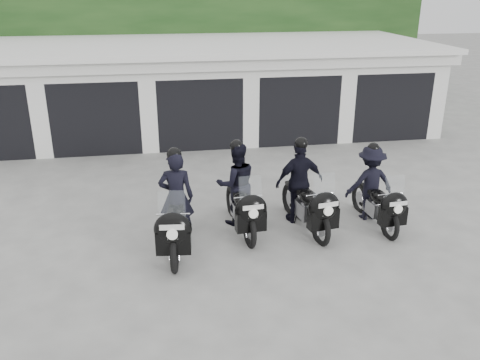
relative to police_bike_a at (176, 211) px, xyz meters
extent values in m
plane|color=#A0A09B|center=(1.06, 0.69, -0.80)|extent=(80.00, 80.00, 0.00)
cube|color=silver|center=(1.06, 9.19, 0.60)|extent=(16.00, 6.00, 2.80)
cube|color=silver|center=(1.06, 8.99, 2.08)|extent=(16.40, 6.80, 0.16)
cube|color=silver|center=(1.06, 5.94, 1.85)|extent=(16.40, 0.12, 0.40)
cube|color=black|center=(1.06, 6.17, -0.68)|extent=(16.00, 0.06, 0.24)
cube|color=silver|center=(-3.59, 6.34, 0.60)|extent=(0.50, 0.50, 2.80)
cube|color=black|center=(-2.04, 7.39, 0.30)|extent=(2.60, 2.60, 2.20)
cube|color=silver|center=(-2.04, 6.34, 1.70)|extent=(2.60, 0.50, 0.60)
cube|color=silver|center=(-0.49, 6.34, 0.60)|extent=(0.50, 0.50, 2.80)
cube|color=black|center=(1.06, 7.39, 0.30)|extent=(2.60, 2.60, 2.20)
cube|color=silver|center=(1.06, 6.34, 1.70)|extent=(2.60, 0.50, 0.60)
cube|color=silver|center=(2.61, 6.34, 0.60)|extent=(0.50, 0.50, 2.80)
cube|color=black|center=(4.16, 7.39, 0.30)|extent=(2.60, 2.60, 2.20)
cube|color=silver|center=(4.16, 6.34, 1.70)|extent=(2.60, 0.50, 0.60)
cube|color=silver|center=(5.71, 6.34, 0.60)|extent=(0.50, 0.50, 2.80)
cube|color=black|center=(7.26, 7.39, 0.30)|extent=(2.60, 2.60, 2.20)
cube|color=silver|center=(7.26, 6.34, 1.70)|extent=(2.60, 0.50, 0.60)
cube|color=silver|center=(8.81, 6.34, 0.60)|extent=(0.50, 0.50, 2.80)
cube|color=#163412|center=(1.06, 13.19, 1.35)|extent=(20.00, 2.00, 4.30)
cylinder|color=black|center=(-5.44, 14.69, 0.85)|extent=(0.24, 0.24, 3.30)
cylinder|color=black|center=(4.06, 14.69, 0.85)|extent=(0.24, 0.24, 3.30)
cylinder|color=black|center=(8.56, 14.69, 0.85)|extent=(0.24, 0.24, 3.30)
torus|color=black|center=(-0.08, -0.77, -0.47)|extent=(0.20, 0.79, 0.78)
torus|color=black|center=(0.08, 0.77, -0.47)|extent=(0.20, 0.79, 0.78)
cube|color=#9A999E|center=(0.00, 0.02, -0.40)|extent=(0.34, 0.61, 0.34)
cube|color=black|center=(0.00, 0.00, -0.57)|extent=(0.23, 1.39, 0.06)
ellipsoid|color=black|center=(-0.02, -0.16, -0.03)|extent=(0.41, 0.65, 0.31)
cube|color=black|center=(0.03, 0.30, -0.01)|extent=(0.34, 0.61, 0.11)
ellipsoid|color=black|center=(-0.09, -0.85, 0.03)|extent=(0.71, 0.42, 0.64)
cube|color=black|center=(-0.09, -0.85, -0.21)|extent=(0.64, 0.30, 0.43)
cube|color=#B2BFC6|center=(-0.09, -0.82, 0.46)|extent=(0.48, 0.17, 0.55)
cylinder|color=silver|center=(-0.07, -0.64, 0.23)|extent=(0.60, 0.09, 0.03)
cube|color=silver|center=(-0.11, -1.03, 0.16)|extent=(0.43, 0.06, 0.10)
cube|color=silver|center=(-0.10, -1.00, -0.03)|extent=(0.19, 0.04, 0.11)
imported|color=black|center=(0.03, 0.32, 0.14)|extent=(0.73, 0.52, 1.88)
sphere|color=black|center=(0.03, 0.32, 1.02)|extent=(0.29, 0.29, 0.29)
torus|color=black|center=(1.42, -0.10, -0.49)|extent=(0.18, 0.75, 0.74)
torus|color=black|center=(1.29, 1.36, -0.49)|extent=(0.18, 0.75, 0.74)
cube|color=#9A999E|center=(1.35, 0.65, -0.42)|extent=(0.31, 0.58, 0.33)
cube|color=black|center=(1.35, 0.63, -0.58)|extent=(0.20, 1.33, 0.06)
ellipsoid|color=black|center=(1.37, 0.48, -0.07)|extent=(0.38, 0.61, 0.29)
cube|color=black|center=(1.33, 0.92, -0.05)|extent=(0.31, 0.58, 0.10)
ellipsoid|color=black|center=(1.43, -0.18, -0.01)|extent=(0.67, 0.39, 0.61)
cube|color=black|center=(1.43, -0.18, -0.24)|extent=(0.61, 0.28, 0.41)
cube|color=#B2BFC6|center=(1.42, -0.15, 0.40)|extent=(0.46, 0.16, 0.52)
cylinder|color=silver|center=(1.41, 0.02, 0.18)|extent=(0.57, 0.08, 0.03)
cube|color=silver|center=(1.44, -0.36, 0.12)|extent=(0.41, 0.05, 0.09)
cube|color=silver|center=(1.44, -0.32, -0.07)|extent=(0.18, 0.03, 0.10)
imported|color=black|center=(1.33, 0.94, 0.09)|extent=(0.93, 0.75, 1.79)
sphere|color=black|center=(1.33, 0.94, 0.93)|extent=(0.28, 0.28, 0.28)
torus|color=black|center=(2.83, -0.25, -0.48)|extent=(0.23, 0.77, 0.76)
torus|color=black|center=(2.60, 1.23, -0.48)|extent=(0.23, 0.77, 0.76)
cube|color=#9A999E|center=(2.71, 0.51, -0.41)|extent=(0.35, 0.60, 0.33)
cube|color=black|center=(2.71, 0.49, -0.57)|extent=(0.29, 1.34, 0.06)
ellipsoid|color=black|center=(2.73, 0.33, -0.06)|extent=(0.42, 0.64, 0.30)
cube|color=black|center=(2.67, 0.78, -0.04)|extent=(0.35, 0.60, 0.10)
ellipsoid|color=black|center=(2.84, -0.33, 0.01)|extent=(0.70, 0.44, 0.62)
cube|color=black|center=(2.84, -0.33, -0.23)|extent=(0.63, 0.32, 0.41)
cube|color=#B2BFC6|center=(2.83, -0.30, 0.42)|extent=(0.47, 0.19, 0.53)
cylinder|color=silver|center=(2.81, -0.13, 0.19)|extent=(0.58, 0.12, 0.03)
cube|color=silver|center=(2.87, -0.50, 0.13)|extent=(0.41, 0.08, 0.09)
cube|color=silver|center=(2.86, -0.47, -0.06)|extent=(0.19, 0.04, 0.10)
imported|color=black|center=(2.66, 0.80, 0.11)|extent=(1.15, 0.76, 1.82)
sphere|color=black|center=(2.66, 0.80, 0.96)|extent=(0.28, 0.28, 0.28)
torus|color=black|center=(4.28, -0.27, -0.51)|extent=(0.15, 0.69, 0.69)
torus|color=black|center=(4.19, 1.09, -0.51)|extent=(0.15, 0.69, 0.69)
cube|color=#9A999E|center=(4.23, 0.43, -0.44)|extent=(0.28, 0.53, 0.30)
cube|color=black|center=(4.23, 0.41, -0.60)|extent=(0.16, 1.23, 0.06)
ellipsoid|color=black|center=(4.24, 0.27, -0.12)|extent=(0.34, 0.56, 0.27)
cube|color=black|center=(4.22, 0.67, -0.10)|extent=(0.28, 0.53, 0.09)
ellipsoid|color=black|center=(4.29, -0.34, -0.07)|extent=(0.61, 0.35, 0.57)
cube|color=black|center=(4.29, -0.34, -0.28)|extent=(0.56, 0.24, 0.38)
cube|color=#B2BFC6|center=(4.28, -0.31, 0.31)|extent=(0.42, 0.14, 0.48)
cylinder|color=silver|center=(4.27, -0.15, 0.10)|extent=(0.53, 0.06, 0.03)
cube|color=silver|center=(4.30, -0.50, 0.05)|extent=(0.38, 0.04, 0.08)
cube|color=silver|center=(4.29, -0.47, -0.12)|extent=(0.17, 0.03, 0.09)
imported|color=black|center=(4.21, 0.69, 0.03)|extent=(1.11, 0.62, 1.66)
sphere|color=black|center=(4.21, 0.69, 0.80)|extent=(0.25, 0.25, 0.25)
camera|label=1|loc=(-0.24, -8.90, 4.06)|focal=38.00mm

